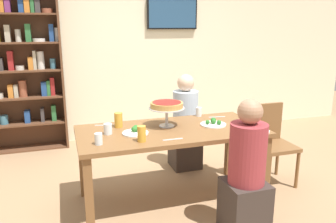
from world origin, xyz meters
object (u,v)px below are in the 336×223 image
(cutlery_fork_near, at_px, (173,139))
(television, at_px, (172,14))
(diner_near_right, at_px, (246,177))
(dining_table, at_px, (171,138))
(cutlery_fork_far, at_px, (217,117))
(beer_glass_amber_short, at_px, (142,134))
(chair_head_east, at_px, (272,140))
(bookshelf, at_px, (20,66))
(diner_far_right, at_px, (185,128))
(water_glass_clear_far, at_px, (199,112))
(water_glass_clear_near, at_px, (99,139))
(cutlery_knife_near, at_px, (104,125))
(salad_plate_near_diner, at_px, (213,123))
(salad_plate_spare, at_px, (135,132))
(deep_dish_pizza_stand, at_px, (167,106))
(water_glass_clear_spare, at_px, (108,129))
(salad_plate_far_diner, at_px, (256,130))
(beer_glass_amber_tall, at_px, (118,120))

(cutlery_fork_near, bearing_deg, television, 72.22)
(television, xyz_separation_m, diner_near_right, (-0.29, -2.80, -1.38))
(dining_table, height_order, cutlery_fork_far, cutlery_fork_far)
(beer_glass_amber_short, height_order, cutlery_fork_near, beer_glass_amber_short)
(cutlery_fork_near, relative_size, cutlery_fork_far, 1.00)
(chair_head_east, bearing_deg, television, -76.96)
(bookshelf, bearing_deg, diner_near_right, -54.87)
(diner_far_right, relative_size, beer_glass_amber_short, 8.38)
(water_glass_clear_far, xyz_separation_m, cutlery_fork_near, (-0.52, -0.65, -0.05))
(water_glass_clear_far, bearing_deg, beer_glass_amber_short, -142.02)
(water_glass_clear_near, bearing_deg, water_glass_clear_far, 26.72)
(cutlery_fork_near, height_order, cutlery_knife_near, same)
(dining_table, relative_size, beer_glass_amber_short, 12.87)
(salad_plate_near_diner, bearing_deg, salad_plate_spare, -178.26)
(dining_table, bearing_deg, cutlery_fork_near, -105.54)
(diner_far_right, xyz_separation_m, deep_dish_pizza_stand, (-0.43, -0.63, 0.45))
(diner_near_right, relative_size, water_glass_clear_far, 11.74)
(deep_dish_pizza_stand, relative_size, water_glass_clear_near, 3.57)
(diner_far_right, relative_size, salad_plate_spare, 4.78)
(dining_table, bearing_deg, salad_plate_spare, -176.42)
(water_glass_clear_spare, distance_m, cutlery_fork_far, 1.22)
(salad_plate_far_diner, distance_m, salad_plate_spare, 1.12)
(diner_far_right, xyz_separation_m, water_glass_clear_far, (0.01, -0.37, 0.30))
(cutlery_fork_far, bearing_deg, diner_near_right, 87.35)
(water_glass_clear_near, distance_m, water_glass_clear_far, 1.28)
(television, distance_m, beer_glass_amber_tall, 2.46)
(television, distance_m, beer_glass_amber_short, 2.80)
(diner_near_right, bearing_deg, water_glass_clear_near, 67.14)
(salad_plate_near_diner, distance_m, salad_plate_far_diner, 0.43)
(diner_near_right, height_order, deep_dish_pizza_stand, diner_near_right)
(deep_dish_pizza_stand, bearing_deg, salad_plate_far_diner, -28.93)
(bookshelf, bearing_deg, cutlery_fork_near, -58.66)
(salad_plate_near_diner, relative_size, cutlery_fork_far, 1.42)
(water_glass_clear_spare, bearing_deg, beer_glass_amber_short, -49.81)
(bookshelf, xyz_separation_m, cutlery_fork_near, (1.40, -2.30, -0.43))
(salad_plate_near_diner, distance_m, water_glass_clear_near, 1.17)
(diner_near_right, distance_m, salad_plate_spare, 1.06)
(bookshelf, bearing_deg, deep_dish_pizza_stand, -52.40)
(diner_far_right, bearing_deg, deep_dish_pizza_stand, -34.62)
(dining_table, distance_m, water_glass_clear_far, 0.58)
(salad_plate_near_diner, xyz_separation_m, cutlery_fork_near, (-0.52, -0.29, -0.02))
(chair_head_east, xyz_separation_m, deep_dish_pizza_stand, (-1.20, 0.03, 0.46))
(cutlery_knife_near, bearing_deg, salad_plate_spare, 139.92)
(chair_head_east, relative_size, salad_plate_far_diner, 3.53)
(cutlery_fork_near, bearing_deg, water_glass_clear_spare, 148.03)
(television, relative_size, water_glass_clear_spare, 8.01)
(diner_far_right, distance_m, water_glass_clear_far, 0.48)
(salad_plate_far_diner, distance_m, beer_glass_amber_tall, 1.31)
(television, distance_m, water_glass_clear_near, 2.93)
(bookshelf, xyz_separation_m, water_glass_clear_near, (0.77, -2.23, -0.38))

